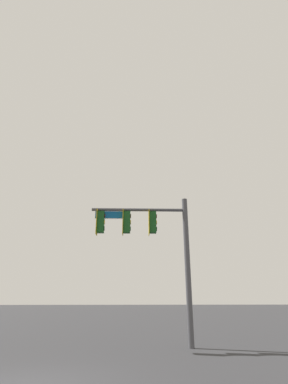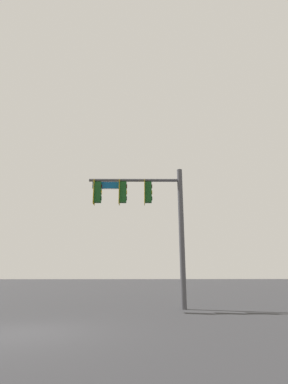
{
  "view_description": "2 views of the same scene",
  "coord_description": "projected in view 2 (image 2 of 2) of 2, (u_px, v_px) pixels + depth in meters",
  "views": [
    {
      "loc": [
        -1.93,
        8.86,
        1.97
      ],
      "look_at": [
        -3.55,
        -4.4,
        6.87
      ],
      "focal_mm": 28.0,
      "sensor_mm": 36.0,
      "label": 1
    },
    {
      "loc": [
        -2.45,
        9.18,
        1.49
      ],
      "look_at": [
        -3.98,
        -6.07,
        5.84
      ],
      "focal_mm": 28.0,
      "sensor_mm": 36.0,
      "label": 2
    }
  ],
  "objects": [
    {
      "name": "ground_plane",
      "position": [
        21.0,
        334.0,
        8.14
      ],
      "size": [
        400.0,
        400.0,
        0.0
      ],
      "primitive_type": "plane",
      "color": "#2D2D30"
    },
    {
      "name": "signal_pole_near",
      "position": [
        150.0,
        210.0,
        15.52
      ],
      "size": [
        4.96,
        0.83,
        7.05
      ],
      "color": "#47474C",
      "rests_on": "ground_plane"
    }
  ]
}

